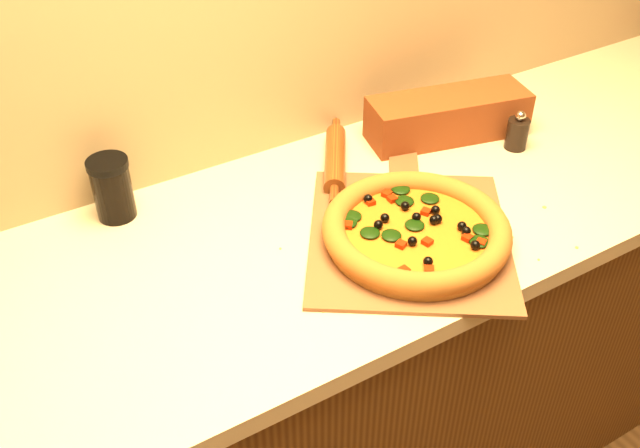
{
  "coord_description": "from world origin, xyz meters",
  "views": [
    {
      "loc": [
        -0.53,
        0.46,
        1.78
      ],
      "look_at": [
        0.02,
        1.38,
        0.96
      ],
      "focal_mm": 40.0,
      "sensor_mm": 36.0,
      "label": 1
    }
  ],
  "objects_px": {
    "pizza": "(416,231)",
    "pepper_grinder": "(517,133)",
    "pizza_peel": "(408,231)",
    "dark_jar": "(112,188)",
    "rolling_pin": "(335,159)"
  },
  "relations": [
    {
      "from": "pizza",
      "to": "pepper_grinder",
      "type": "relative_size",
      "value": 3.78
    },
    {
      "from": "pizza_peel",
      "to": "pepper_grinder",
      "type": "height_order",
      "value": "pepper_grinder"
    },
    {
      "from": "pizza",
      "to": "pepper_grinder",
      "type": "distance_m",
      "value": 0.45
    },
    {
      "from": "pizza_peel",
      "to": "dark_jar",
      "type": "bearing_deg",
      "value": 177.46
    },
    {
      "from": "pizza_peel",
      "to": "rolling_pin",
      "type": "bearing_deg",
      "value": 123.96
    },
    {
      "from": "pizza",
      "to": "rolling_pin",
      "type": "bearing_deg",
      "value": 88.04
    },
    {
      "from": "pepper_grinder",
      "to": "rolling_pin",
      "type": "height_order",
      "value": "pepper_grinder"
    },
    {
      "from": "rolling_pin",
      "to": "pepper_grinder",
      "type": "bearing_deg",
      "value": -19.52
    },
    {
      "from": "pizza",
      "to": "dark_jar",
      "type": "relative_size",
      "value": 2.75
    },
    {
      "from": "pepper_grinder",
      "to": "rolling_pin",
      "type": "xyz_separation_m",
      "value": [
        -0.41,
        0.15,
        -0.02
      ]
    },
    {
      "from": "pepper_grinder",
      "to": "dark_jar",
      "type": "relative_size",
      "value": 0.73
    },
    {
      "from": "pizza_peel",
      "to": "pepper_grinder",
      "type": "bearing_deg",
      "value": 52.04
    },
    {
      "from": "pizza_peel",
      "to": "pizza",
      "type": "relative_size",
      "value": 1.67
    },
    {
      "from": "pepper_grinder",
      "to": "pizza_peel",
      "type": "bearing_deg",
      "value": -162.1
    },
    {
      "from": "pizza",
      "to": "dark_jar",
      "type": "distance_m",
      "value": 0.61
    }
  ]
}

